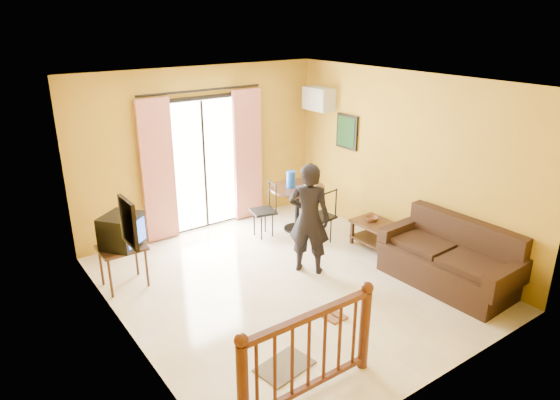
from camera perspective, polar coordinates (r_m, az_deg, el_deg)
ground at (r=7.18m, az=0.93°, el=-9.45°), size 5.00×5.00×0.00m
room_shell at (r=6.49m, az=1.02°, el=3.68°), size 5.00×5.00×5.00m
balcony_door at (r=8.64m, az=-8.64°, el=4.18°), size 2.25×0.14×2.46m
tv_table at (r=7.20m, az=-17.61°, el=-5.65°), size 0.61×0.50×0.61m
television at (r=7.08m, az=-17.62°, el=-3.38°), size 0.67×0.66×0.45m
picture_left at (r=5.42m, az=-16.92°, el=-2.49°), size 0.05×0.42×0.52m
dining_table at (r=8.63m, az=1.99°, el=0.47°), size 0.95×0.95×0.79m
water_jug at (r=8.51m, az=1.26°, el=2.38°), size 0.16×0.16×0.29m
serving_tray at (r=8.57m, az=3.08°, el=1.54°), size 0.29×0.20×0.02m
dining_chairs at (r=8.49m, az=1.35°, el=-4.43°), size 1.11×1.22×0.95m
air_conditioner at (r=9.16m, az=4.41°, el=11.46°), size 0.31×0.60×0.40m
botanical_print at (r=8.85m, az=7.65°, el=7.73°), size 0.05×0.50×0.60m
coffee_table at (r=8.17m, az=11.44°, el=-3.72°), size 0.54×0.97×0.43m
bowl at (r=8.23m, az=10.45°, el=-2.13°), size 0.21×0.21×0.07m
sofa at (r=7.42m, az=18.90°, el=-6.60°), size 0.96×1.94×0.91m
standing_person at (r=7.16m, az=3.34°, el=-2.15°), size 0.69×0.72×1.66m
stair_balustrade at (r=5.02m, az=3.32°, el=-16.53°), size 1.63×0.13×1.04m
doormat at (r=5.68m, az=0.52°, el=-18.47°), size 0.66×0.49×0.02m
sandals at (r=6.47m, az=6.23°, el=-13.13°), size 0.27×0.26×0.03m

